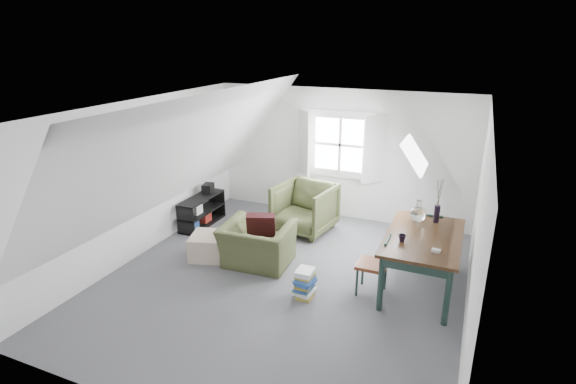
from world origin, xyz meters
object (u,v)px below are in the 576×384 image
at_px(magazine_stack, 305,283).
at_px(dining_table, 423,243).
at_px(armchair_far, 304,230).
at_px(dining_chair_near, 375,264).
at_px(ottoman, 210,246).
at_px(armchair_near, 258,264).
at_px(dining_chair_far, 429,236).
at_px(media_shelf, 201,213).

bearing_deg(magazine_stack, dining_table, 29.74).
bearing_deg(armchair_far, dining_chair_near, -34.79).
bearing_deg(magazine_stack, armchair_far, 111.08).
distance_m(ottoman, dining_table, 3.32).
relative_size(armchair_far, dining_chair_near, 1.15).
relative_size(armchair_near, dining_chair_near, 1.21).
bearing_deg(dining_chair_far, armchair_near, 27.24).
bearing_deg(armchair_far, armchair_near, -88.83).
relative_size(dining_chair_far, dining_chair_near, 1.00).
bearing_deg(dining_chair_near, media_shelf, -125.46).
bearing_deg(ottoman, dining_chair_far, 20.37).
xyz_separation_m(armchair_near, dining_chair_near, (1.86, -0.12, 0.45)).
bearing_deg(armchair_near, armchair_far, -101.63).
relative_size(armchair_far, media_shelf, 0.91).
height_order(dining_chair_far, dining_chair_near, same).
distance_m(dining_table, dining_chair_far, 0.94).
bearing_deg(dining_table, dining_chair_far, 86.75).
distance_m(armchair_far, ottoman, 1.89).
bearing_deg(magazine_stack, dining_chair_near, 28.29).
height_order(armchair_far, dining_chair_far, dining_chair_far).
bearing_deg(dining_table, magazine_stack, -153.20).
relative_size(ottoman, dining_chair_far, 0.67).
height_order(armchair_near, media_shelf, media_shelf).
distance_m(armchair_near, media_shelf, 1.95).
bearing_deg(armchair_far, ottoman, -114.15).
bearing_deg(armchair_near, ottoman, 1.94).
xyz_separation_m(dining_table, media_shelf, (-4.11, 0.72, -0.47)).
xyz_separation_m(dining_chair_far, media_shelf, (-4.11, -0.17, -0.20)).
height_order(armchair_far, media_shelf, media_shelf).
height_order(armchair_far, dining_chair_near, dining_chair_near).
relative_size(ottoman, media_shelf, 0.53).
bearing_deg(armchair_near, media_shelf, -33.25).
bearing_deg(media_shelf, armchair_far, 18.32).
distance_m(ottoman, dining_chair_near, 2.70).
xyz_separation_m(ottoman, magazine_stack, (1.84, -0.50, 0.01)).
bearing_deg(ottoman, armchair_near, 5.22).
bearing_deg(ottoman, magazine_stack, -15.19).
distance_m(armchair_near, dining_chair_near, 1.92).
height_order(armchair_far, ottoman, armchair_far).
relative_size(dining_chair_far, magazine_stack, 2.17).
bearing_deg(ottoman, armchair_far, 56.32).
distance_m(ottoman, dining_chair_far, 3.49).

